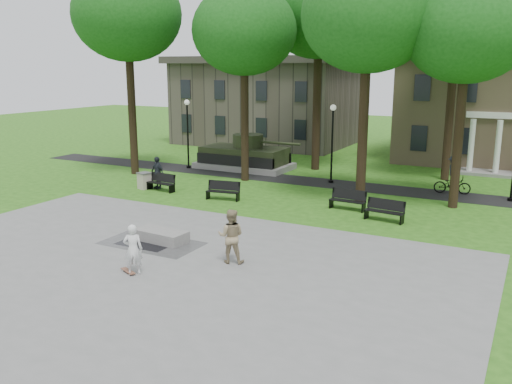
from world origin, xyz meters
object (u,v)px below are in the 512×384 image
(concrete_block, at_px, (161,236))
(trash_bin, at_px, (144,180))
(cyclist, at_px, (453,178))
(park_bench_0, at_px, (162,182))
(skateboarder, at_px, (133,249))
(friend_watching, at_px, (231,236))

(concrete_block, height_order, trash_bin, trash_bin)
(cyclist, bearing_deg, park_bench_0, 105.88)
(skateboarder, relative_size, friend_watching, 0.89)
(skateboarder, bearing_deg, trash_bin, -84.84)
(concrete_block, height_order, cyclist, cyclist)
(concrete_block, xyz_separation_m, cyclist, (9.10, 14.41, 0.64))
(cyclist, distance_m, park_bench_0, 16.33)
(trash_bin, bearing_deg, cyclist, 23.68)
(concrete_block, xyz_separation_m, friend_watching, (3.75, -0.79, 0.76))
(concrete_block, distance_m, skateboarder, 3.65)
(friend_watching, distance_m, cyclist, 16.12)
(concrete_block, xyz_separation_m, trash_bin, (-6.87, 7.41, 0.24))
(concrete_block, distance_m, cyclist, 17.06)
(skateboarder, relative_size, cyclist, 0.81)
(cyclist, xyz_separation_m, park_bench_0, (-14.77, -6.96, -0.36))
(cyclist, distance_m, trash_bin, 17.45)
(friend_watching, bearing_deg, park_bench_0, -61.19)
(friend_watching, xyz_separation_m, park_bench_0, (-9.42, 8.25, -0.48))
(concrete_block, height_order, skateboarder, skateboarder)
(park_bench_0, height_order, trash_bin, park_bench_0)
(skateboarder, xyz_separation_m, friend_watching, (2.35, 2.52, 0.11))
(friend_watching, xyz_separation_m, trash_bin, (-10.62, 8.20, -0.52))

